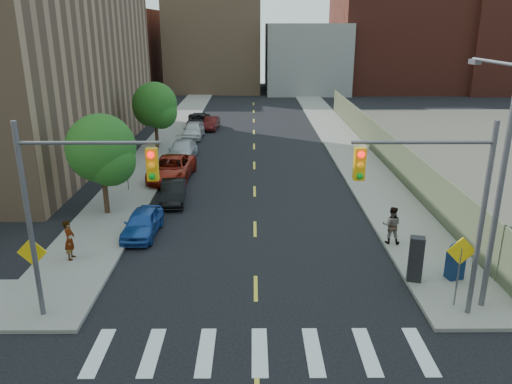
{
  "coord_description": "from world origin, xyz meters",
  "views": [
    {
      "loc": [
        -0.1,
        -9.32,
        9.81
      ],
      "look_at": [
        0.05,
        13.92,
        2.0
      ],
      "focal_mm": 35.0,
      "sensor_mm": 36.0,
      "label": 1
    }
  ],
  "objects_px": {
    "mailbox": "(456,261)",
    "pedestrian_east": "(392,225)",
    "parked_car_blue": "(142,223)",
    "parked_car_black": "(173,192)",
    "parked_car_white": "(193,130)",
    "parked_car_maroon": "(211,123)",
    "parked_car_grey": "(199,121)",
    "parked_car_silver": "(182,151)",
    "pedestrian_west": "(70,240)",
    "parked_car_red": "(172,168)",
    "payphone": "(416,259)"
  },
  "relations": [
    {
      "from": "parked_car_grey",
      "to": "parked_car_red",
      "type": "bearing_deg",
      "value": -94.13
    },
    {
      "from": "pedestrian_west",
      "to": "mailbox",
      "type": "bearing_deg",
      "value": -99.04
    },
    {
      "from": "pedestrian_west",
      "to": "pedestrian_east",
      "type": "relative_size",
      "value": 1.0
    },
    {
      "from": "mailbox",
      "to": "pedestrian_east",
      "type": "bearing_deg",
      "value": 100.69
    },
    {
      "from": "parked_car_silver",
      "to": "pedestrian_west",
      "type": "bearing_deg",
      "value": -96.69
    },
    {
      "from": "mailbox",
      "to": "parked_car_silver",
      "type": "bearing_deg",
      "value": 109.91
    },
    {
      "from": "parked_car_black",
      "to": "parked_car_red",
      "type": "relative_size",
      "value": 0.7
    },
    {
      "from": "parked_car_white",
      "to": "payphone",
      "type": "height_order",
      "value": "payphone"
    },
    {
      "from": "parked_car_silver",
      "to": "payphone",
      "type": "bearing_deg",
      "value": -57.07
    },
    {
      "from": "parked_car_blue",
      "to": "pedestrian_east",
      "type": "bearing_deg",
      "value": -3.74
    },
    {
      "from": "payphone",
      "to": "pedestrian_west",
      "type": "height_order",
      "value": "payphone"
    },
    {
      "from": "pedestrian_west",
      "to": "parked_car_grey",
      "type": "bearing_deg",
      "value": -7.16
    },
    {
      "from": "parked_car_black",
      "to": "pedestrian_east",
      "type": "distance_m",
      "value": 12.61
    },
    {
      "from": "parked_car_white",
      "to": "mailbox",
      "type": "relative_size",
      "value": 2.89
    },
    {
      "from": "pedestrian_east",
      "to": "pedestrian_west",
      "type": "bearing_deg",
      "value": 21.14
    },
    {
      "from": "parked_car_white",
      "to": "pedestrian_east",
      "type": "distance_m",
      "value": 26.27
    },
    {
      "from": "parked_car_red",
      "to": "parked_car_white",
      "type": "xyz_separation_m",
      "value": [
        0.0,
        12.86,
        -0.02
      ]
    },
    {
      "from": "parked_car_maroon",
      "to": "parked_car_grey",
      "type": "xyz_separation_m",
      "value": [
        -1.3,
        0.89,
        0.09
      ]
    },
    {
      "from": "parked_car_blue",
      "to": "parked_car_silver",
      "type": "height_order",
      "value": "parked_car_silver"
    },
    {
      "from": "parked_car_silver",
      "to": "pedestrian_east",
      "type": "bearing_deg",
      "value": -51.63
    },
    {
      "from": "mailbox",
      "to": "parked_car_grey",
      "type": "bearing_deg",
      "value": 97.84
    },
    {
      "from": "parked_car_maroon",
      "to": "parked_car_grey",
      "type": "relative_size",
      "value": 0.74
    },
    {
      "from": "parked_car_silver",
      "to": "parked_car_grey",
      "type": "relative_size",
      "value": 0.98
    },
    {
      "from": "parked_car_silver",
      "to": "pedestrian_west",
      "type": "xyz_separation_m",
      "value": [
        -2.5,
        -17.3,
        0.32
      ]
    },
    {
      "from": "parked_car_grey",
      "to": "parked_car_maroon",
      "type": "bearing_deg",
      "value": -38.47
    },
    {
      "from": "parked_car_black",
      "to": "parked_car_grey",
      "type": "bearing_deg",
      "value": 86.66
    },
    {
      "from": "parked_car_black",
      "to": "mailbox",
      "type": "bearing_deg",
      "value": -42.24
    },
    {
      "from": "parked_car_blue",
      "to": "pedestrian_west",
      "type": "bearing_deg",
      "value": -128.37
    },
    {
      "from": "parked_car_silver",
      "to": "parked_car_white",
      "type": "xyz_separation_m",
      "value": [
        0.0,
        7.72,
        0.03
      ]
    },
    {
      "from": "parked_car_white",
      "to": "parked_car_grey",
      "type": "distance_m",
      "value": 4.82
    },
    {
      "from": "parked_car_black",
      "to": "parked_car_red",
      "type": "xyz_separation_m",
      "value": [
        -0.78,
        4.51,
        0.13
      ]
    },
    {
      "from": "parked_car_silver",
      "to": "pedestrian_east",
      "type": "height_order",
      "value": "pedestrian_east"
    },
    {
      "from": "parked_car_blue",
      "to": "pedestrian_east",
      "type": "distance_m",
      "value": 11.88
    },
    {
      "from": "parked_car_grey",
      "to": "mailbox",
      "type": "bearing_deg",
      "value": -71.14
    },
    {
      "from": "parked_car_blue",
      "to": "parked_car_red",
      "type": "xyz_separation_m",
      "value": [
        0.0,
        9.29,
        0.12
      ]
    },
    {
      "from": "parked_car_silver",
      "to": "parked_car_white",
      "type": "relative_size",
      "value": 1.13
    },
    {
      "from": "payphone",
      "to": "pedestrian_west",
      "type": "bearing_deg",
      "value": -173.52
    },
    {
      "from": "parked_car_maroon",
      "to": "payphone",
      "type": "distance_m",
      "value": 32.72
    },
    {
      "from": "parked_car_black",
      "to": "parked_car_grey",
      "type": "height_order",
      "value": "parked_car_grey"
    },
    {
      "from": "mailbox",
      "to": "pedestrian_east",
      "type": "distance_m",
      "value": 3.81
    },
    {
      "from": "parked_car_white",
      "to": "pedestrian_east",
      "type": "xyz_separation_m",
      "value": [
        11.8,
        -23.47,
        0.3
      ]
    },
    {
      "from": "parked_car_white",
      "to": "pedestrian_west",
      "type": "xyz_separation_m",
      "value": [
        -2.5,
        -25.02,
        0.3
      ]
    },
    {
      "from": "parked_car_red",
      "to": "parked_car_silver",
      "type": "bearing_deg",
      "value": 93.88
    },
    {
      "from": "parked_car_blue",
      "to": "pedestrian_west",
      "type": "distance_m",
      "value": 3.83
    },
    {
      "from": "parked_car_blue",
      "to": "pedestrian_east",
      "type": "xyz_separation_m",
      "value": [
        11.8,
        -1.32,
        0.4
      ]
    },
    {
      "from": "mailbox",
      "to": "parked_car_black",
      "type": "bearing_deg",
      "value": 127.94
    },
    {
      "from": "pedestrian_west",
      "to": "parked_car_red",
      "type": "bearing_deg",
      "value": -13.98
    },
    {
      "from": "payphone",
      "to": "mailbox",
      "type": "bearing_deg",
      "value": 20.2
    },
    {
      "from": "parked_car_blue",
      "to": "parked_car_black",
      "type": "bearing_deg",
      "value": 83.41
    },
    {
      "from": "parked_car_red",
      "to": "payphone",
      "type": "height_order",
      "value": "payphone"
    }
  ]
}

